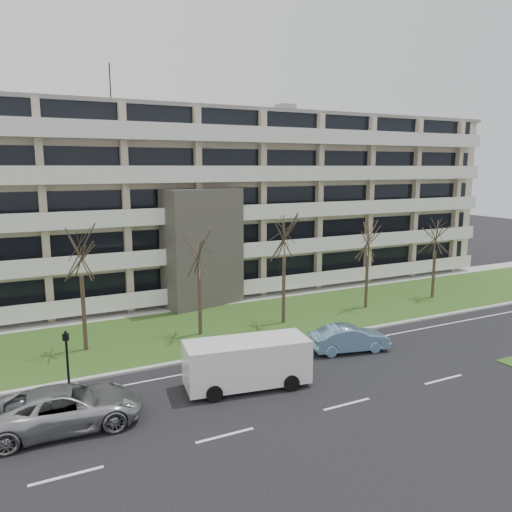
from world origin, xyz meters
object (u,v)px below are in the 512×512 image
blue_sedan (349,338)px  white_van (248,359)px  pedestrian_signal (67,353)px  silver_pickup (65,408)px

blue_sedan → white_van: white_van is taller
white_van → pedestrian_signal: size_ratio=2.12×
blue_sedan → pedestrian_signal: bearing=95.3°
white_van → pedestrian_signal: 8.68m
blue_sedan → white_van: 7.52m
blue_sedan → pedestrian_signal: size_ratio=1.56×
white_van → pedestrian_signal: bearing=165.3°
pedestrian_signal → silver_pickup: bearing=-80.5°
pedestrian_signal → white_van: bearing=-6.2°
silver_pickup → white_van: white_van is taller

